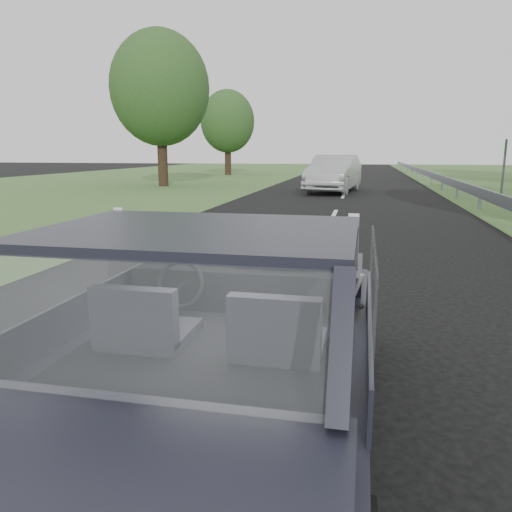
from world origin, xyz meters
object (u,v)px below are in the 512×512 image
at_px(highway_sign, 504,169).
at_px(subject_car, 223,331).
at_px(cat, 279,256).
at_px(other_car, 334,173).

bearing_deg(highway_sign, subject_car, -93.64).
bearing_deg(highway_sign, cat, -93.51).
height_order(other_car, highway_sign, highway_sign).
height_order(subject_car, other_car, other_car).
bearing_deg(subject_car, cat, 67.88).
distance_m(cat, other_car, 19.62).
height_order(subject_car, highway_sign, highway_sign).
bearing_deg(subject_car, highway_sign, 71.75).
xyz_separation_m(cat, other_car, (-0.79, 19.60, -0.26)).
xyz_separation_m(subject_car, other_car, (-0.54, 20.21, 0.11)).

